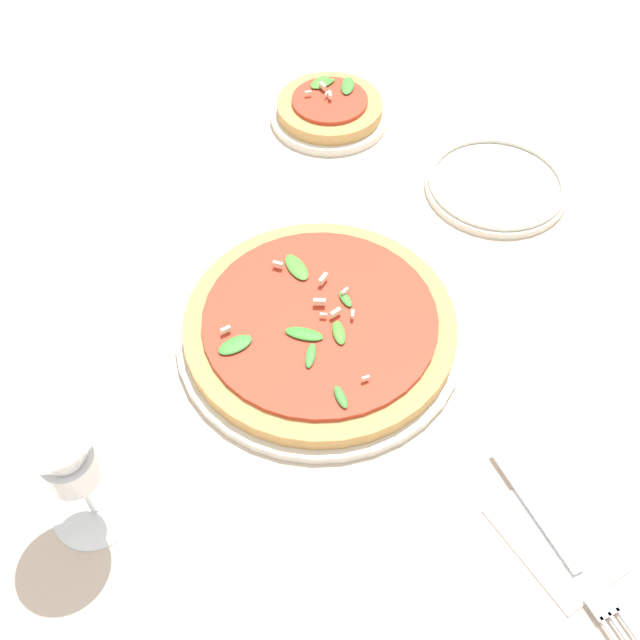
{
  "coord_description": "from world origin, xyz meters",
  "views": [
    {
      "loc": [
        0.41,
        -0.23,
        0.69
      ],
      "look_at": [
        -0.03,
        0.04,
        0.03
      ],
      "focal_mm": 42.0,
      "sensor_mm": 36.0,
      "label": 1
    }
  ],
  "objects_px": {
    "pizza_arugula_main": "(320,327)",
    "wine_glass": "(64,456)",
    "pizza_personal_side": "(330,110)",
    "fork": "(561,545)",
    "side_plate_white": "(496,184)"
  },
  "relations": [
    {
      "from": "pizza_arugula_main",
      "to": "wine_glass",
      "type": "xyz_separation_m",
      "value": [
        0.07,
        -0.3,
        0.1
      ]
    },
    {
      "from": "pizza_personal_side",
      "to": "wine_glass",
      "type": "bearing_deg",
      "value": -51.68
    },
    {
      "from": "pizza_arugula_main",
      "to": "pizza_personal_side",
      "type": "distance_m",
      "value": 0.41
    },
    {
      "from": "pizza_arugula_main",
      "to": "pizza_personal_side",
      "type": "bearing_deg",
      "value": 146.97
    },
    {
      "from": "pizza_arugula_main",
      "to": "fork",
      "type": "xyz_separation_m",
      "value": [
        0.33,
        0.06,
        -0.01
      ]
    },
    {
      "from": "pizza_arugula_main",
      "to": "side_plate_white",
      "type": "distance_m",
      "value": 0.35
    },
    {
      "from": "fork",
      "to": "side_plate_white",
      "type": "relative_size",
      "value": 1.14
    },
    {
      "from": "side_plate_white",
      "to": "pizza_arugula_main",
      "type": "bearing_deg",
      "value": -74.62
    },
    {
      "from": "pizza_arugula_main",
      "to": "wine_glass",
      "type": "relative_size",
      "value": 1.94
    },
    {
      "from": "pizza_arugula_main",
      "to": "wine_glass",
      "type": "distance_m",
      "value": 0.32
    },
    {
      "from": "pizza_arugula_main",
      "to": "fork",
      "type": "height_order",
      "value": "pizza_arugula_main"
    },
    {
      "from": "pizza_personal_side",
      "to": "side_plate_white",
      "type": "xyz_separation_m",
      "value": [
        0.25,
        0.11,
        -0.01
      ]
    },
    {
      "from": "side_plate_white",
      "to": "fork",
      "type": "bearing_deg",
      "value": -32.44
    },
    {
      "from": "pizza_arugula_main",
      "to": "fork",
      "type": "relative_size",
      "value": 1.49
    },
    {
      "from": "fork",
      "to": "pizza_personal_side",
      "type": "bearing_deg",
      "value": 172.44
    }
  ]
}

